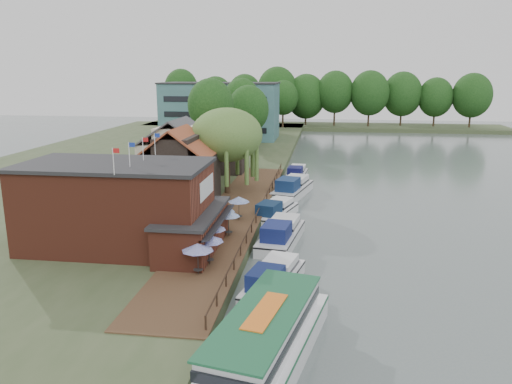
{
  "coord_description": "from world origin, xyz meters",
  "views": [
    {
      "loc": [
        1.15,
        -39.33,
        15.55
      ],
      "look_at": [
        -6.0,
        12.0,
        3.0
      ],
      "focal_mm": 35.0,
      "sensor_mm": 36.0,
      "label": 1
    }
  ],
  "objects_px": {
    "pub": "(139,206)",
    "hotel_block": "(221,110)",
    "willow": "(227,151)",
    "cruiser_2": "(275,209)",
    "cruiser_3": "(293,186)",
    "umbrella_5": "(239,208)",
    "cruiser_1": "(281,231)",
    "tour_boat": "(261,345)",
    "cottage_a": "(179,166)",
    "umbrella_1": "(209,249)",
    "swan": "(238,325)",
    "cottage_b": "(179,151)",
    "cruiser_0": "(273,276)",
    "umbrella_4": "(225,218)",
    "cruiser_4": "(297,172)",
    "umbrella_2": "(213,237)",
    "umbrella_3": "(229,223)",
    "umbrella_0": "(198,259)",
    "cottage_c": "(222,143)"
  },
  "relations": [
    {
      "from": "swan",
      "to": "cottage_a",
      "type": "bearing_deg",
      "value": 113.51
    },
    {
      "from": "umbrella_1",
      "to": "cruiser_3",
      "type": "distance_m",
      "value": 27.57
    },
    {
      "from": "umbrella_4",
      "to": "cruiser_0",
      "type": "distance_m",
      "value": 11.52
    },
    {
      "from": "umbrella_0",
      "to": "swan",
      "type": "xyz_separation_m",
      "value": [
        3.9,
        -5.48,
        -2.07
      ]
    },
    {
      "from": "cruiser_4",
      "to": "swan",
      "type": "relative_size",
      "value": 20.7
    },
    {
      "from": "hotel_block",
      "to": "cruiser_3",
      "type": "bearing_deg",
      "value": -67.76
    },
    {
      "from": "umbrella_0",
      "to": "tour_boat",
      "type": "relative_size",
      "value": 0.16
    },
    {
      "from": "cruiser_2",
      "to": "swan",
      "type": "distance_m",
      "value": 23.92
    },
    {
      "from": "cruiser_3",
      "to": "tour_boat",
      "type": "xyz_separation_m",
      "value": [
        0.96,
        -39.19,
        0.34
      ]
    },
    {
      "from": "willow",
      "to": "cottage_a",
      "type": "bearing_deg",
      "value": -131.99
    },
    {
      "from": "cruiser_3",
      "to": "cruiser_4",
      "type": "bearing_deg",
      "value": 103.0
    },
    {
      "from": "umbrella_4",
      "to": "pub",
      "type": "bearing_deg",
      "value": -139.76
    },
    {
      "from": "cruiser_0",
      "to": "umbrella_5",
      "type": "bearing_deg",
      "value": 121.52
    },
    {
      "from": "willow",
      "to": "cruiser_3",
      "type": "relative_size",
      "value": 0.97
    },
    {
      "from": "umbrella_2",
      "to": "swan",
      "type": "bearing_deg",
      "value": -69.39
    },
    {
      "from": "umbrella_3",
      "to": "umbrella_1",
      "type": "bearing_deg",
      "value": -91.55
    },
    {
      "from": "cottage_b",
      "to": "umbrella_4",
      "type": "bearing_deg",
      "value": -62.81
    },
    {
      "from": "cruiser_0",
      "to": "tour_boat",
      "type": "xyz_separation_m",
      "value": [
        0.4,
        -10.36,
        0.52
      ]
    },
    {
      "from": "cottage_c",
      "to": "umbrella_4",
      "type": "xyz_separation_m",
      "value": [
        6.16,
        -28.78,
        -2.96
      ]
    },
    {
      "from": "hotel_block",
      "to": "cruiser_3",
      "type": "distance_m",
      "value": 51.07
    },
    {
      "from": "willow",
      "to": "cruiser_2",
      "type": "height_order",
      "value": "willow"
    },
    {
      "from": "cruiser_4",
      "to": "tour_boat",
      "type": "height_order",
      "value": "tour_boat"
    },
    {
      "from": "pub",
      "to": "hotel_block",
      "type": "height_order",
      "value": "hotel_block"
    },
    {
      "from": "cottage_a",
      "to": "cruiser_1",
      "type": "height_order",
      "value": "cottage_a"
    },
    {
      "from": "pub",
      "to": "cruiser_1",
      "type": "distance_m",
      "value": 13.04
    },
    {
      "from": "umbrella_2",
      "to": "cruiser_4",
      "type": "bearing_deg",
      "value": 81.84
    },
    {
      "from": "umbrella_5",
      "to": "cruiser_2",
      "type": "distance_m",
      "value": 5.51
    },
    {
      "from": "cottage_a",
      "to": "umbrella_4",
      "type": "distance_m",
      "value": 12.48
    },
    {
      "from": "umbrella_4",
      "to": "tour_boat",
      "type": "xyz_separation_m",
      "value": [
        6.0,
        -20.37,
        -0.63
      ]
    },
    {
      "from": "umbrella_3",
      "to": "umbrella_5",
      "type": "distance_m",
      "value": 5.15
    },
    {
      "from": "cottage_b",
      "to": "cruiser_3",
      "type": "xyz_separation_m",
      "value": [
        15.2,
        -0.96,
        -3.93
      ]
    },
    {
      "from": "cottage_a",
      "to": "umbrella_3",
      "type": "height_order",
      "value": "cottage_a"
    },
    {
      "from": "cruiser_1",
      "to": "cruiser_3",
      "type": "distance_m",
      "value": 18.68
    },
    {
      "from": "willow",
      "to": "cruiser_0",
      "type": "bearing_deg",
      "value": -71.58
    },
    {
      "from": "umbrella_1",
      "to": "cruiser_1",
      "type": "distance_m",
      "value": 9.8
    },
    {
      "from": "cruiser_1",
      "to": "cruiser_3",
      "type": "xyz_separation_m",
      "value": [
        -0.19,
        18.68,
        0.08
      ]
    },
    {
      "from": "umbrella_5",
      "to": "cottage_a",
      "type": "bearing_deg",
      "value": 142.26
    },
    {
      "from": "umbrella_5",
      "to": "tour_boat",
      "type": "height_order",
      "value": "umbrella_5"
    },
    {
      "from": "umbrella_1",
      "to": "tour_boat",
      "type": "xyz_separation_m",
      "value": [
        5.55,
        -12.03,
        -0.63
      ]
    },
    {
      "from": "umbrella_4",
      "to": "umbrella_2",
      "type": "bearing_deg",
      "value": -89.36
    },
    {
      "from": "pub",
      "to": "tour_boat",
      "type": "relative_size",
      "value": 1.32
    },
    {
      "from": "cruiser_0",
      "to": "swan",
      "type": "xyz_separation_m",
      "value": [
        -1.6,
        -5.85,
        -0.92
      ]
    },
    {
      "from": "umbrella_2",
      "to": "umbrella_3",
      "type": "relative_size",
      "value": 1.0
    },
    {
      "from": "pub",
      "to": "cruiser_1",
      "type": "xyz_separation_m",
      "value": [
        11.39,
        5.37,
        -3.41
      ]
    },
    {
      "from": "pub",
      "to": "cruiser_0",
      "type": "height_order",
      "value": "pub"
    },
    {
      "from": "cruiser_0",
      "to": "tour_boat",
      "type": "height_order",
      "value": "tour_boat"
    },
    {
      "from": "cottage_a",
      "to": "cruiser_1",
      "type": "bearing_deg",
      "value": -37.87
    },
    {
      "from": "cruiser_3",
      "to": "cruiser_4",
      "type": "relative_size",
      "value": 1.18
    },
    {
      "from": "tour_boat",
      "to": "cottage_a",
      "type": "bearing_deg",
      "value": 125.22
    },
    {
      "from": "umbrella_1",
      "to": "hotel_block",
      "type": "bearing_deg",
      "value": 101.15
    }
  ]
}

